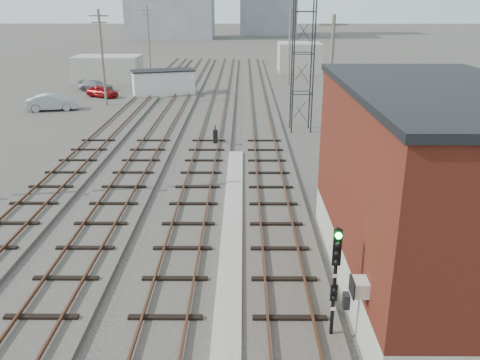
{
  "coord_description": "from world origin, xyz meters",
  "views": [
    {
      "loc": [
        0.99,
        -4.44,
        9.89
      ],
      "look_at": [
        0.85,
        17.05,
        2.2
      ],
      "focal_mm": 38.0,
      "sensor_mm": 36.0,
      "label": 1
    }
  ],
  "objects_px": {
    "switch_stand": "(215,137)",
    "car_grey": "(96,86)",
    "signal_mast": "(335,278)",
    "car_red": "(102,91)",
    "car_silver": "(52,102)",
    "site_trailer": "(163,83)"
  },
  "relations": [
    {
      "from": "signal_mast",
      "to": "car_red",
      "type": "relative_size",
      "value": 1.02
    },
    {
      "from": "signal_mast",
      "to": "site_trailer",
      "type": "height_order",
      "value": "signal_mast"
    },
    {
      "from": "signal_mast",
      "to": "car_red",
      "type": "height_order",
      "value": "signal_mast"
    },
    {
      "from": "signal_mast",
      "to": "car_red",
      "type": "bearing_deg",
      "value": 113.54
    },
    {
      "from": "site_trailer",
      "to": "car_red",
      "type": "height_order",
      "value": "site_trailer"
    },
    {
      "from": "site_trailer",
      "to": "car_grey",
      "type": "relative_size",
      "value": 1.77
    },
    {
      "from": "signal_mast",
      "to": "switch_stand",
      "type": "bearing_deg",
      "value": 102.12
    },
    {
      "from": "switch_stand",
      "to": "site_trailer",
      "type": "distance_m",
      "value": 20.77
    },
    {
      "from": "signal_mast",
      "to": "site_trailer",
      "type": "relative_size",
      "value": 0.53
    },
    {
      "from": "car_red",
      "to": "car_silver",
      "type": "bearing_deg",
      "value": -174.06
    },
    {
      "from": "site_trailer",
      "to": "car_grey",
      "type": "bearing_deg",
      "value": 143.07
    },
    {
      "from": "switch_stand",
      "to": "car_red",
      "type": "height_order",
      "value": "switch_stand"
    },
    {
      "from": "car_silver",
      "to": "car_grey",
      "type": "bearing_deg",
      "value": -19.12
    },
    {
      "from": "switch_stand",
      "to": "site_trailer",
      "type": "xyz_separation_m",
      "value": [
        -6.6,
        19.68,
        0.76
      ]
    },
    {
      "from": "switch_stand",
      "to": "car_grey",
      "type": "relative_size",
      "value": 0.34
    },
    {
      "from": "switch_stand",
      "to": "site_trailer",
      "type": "relative_size",
      "value": 0.19
    },
    {
      "from": "car_red",
      "to": "car_silver",
      "type": "height_order",
      "value": "car_silver"
    },
    {
      "from": "switch_stand",
      "to": "car_grey",
      "type": "xyz_separation_m",
      "value": [
        -14.76,
        22.66,
        -0.06
      ]
    },
    {
      "from": "site_trailer",
      "to": "car_red",
      "type": "xyz_separation_m",
      "value": [
        -6.43,
        -0.86,
        -0.78
      ]
    },
    {
      "from": "site_trailer",
      "to": "car_silver",
      "type": "distance_m",
      "value": 12.06
    },
    {
      "from": "car_grey",
      "to": "signal_mast",
      "type": "bearing_deg",
      "value": -141.79
    },
    {
      "from": "car_red",
      "to": "switch_stand",
      "type": "bearing_deg",
      "value": -116.2
    }
  ]
}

